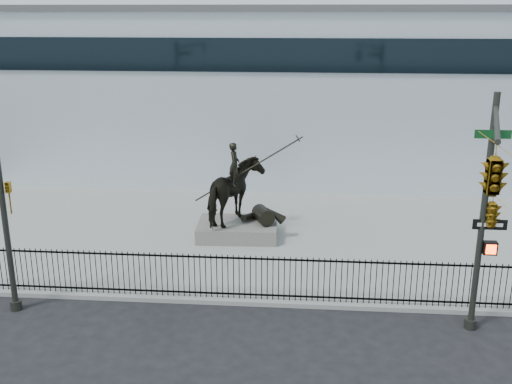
{
  "coord_description": "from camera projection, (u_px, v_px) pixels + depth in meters",
  "views": [
    {
      "loc": [
        1.97,
        -16.11,
        9.08
      ],
      "look_at": [
        0.12,
        6.0,
        2.3
      ],
      "focal_mm": 42.0,
      "sensor_mm": 36.0,
      "label": 1
    }
  ],
  "objects": [
    {
      "name": "equestrian_statue",
      "position": [
        239.0,
        193.0,
        24.04
      ],
      "size": [
        4.12,
        2.63,
        3.49
      ],
      "rotation": [
        0.0,
        0.0,
        0.04
      ],
      "color": "black",
      "rests_on": "statue_plinth"
    },
    {
      "name": "building",
      "position": [
        273.0,
        89.0,
        35.91
      ],
      "size": [
        44.0,
        14.0,
        9.0
      ],
      "primitive_type": "cube",
      "color": "silver",
      "rests_on": "ground"
    },
    {
      "name": "plaza",
      "position": [
        255.0,
        236.0,
        24.81
      ],
      "size": [
        30.0,
        12.0,
        0.15
      ],
      "primitive_type": "cube",
      "color": "gray",
      "rests_on": "ground"
    },
    {
      "name": "ground",
      "position": [
        236.0,
        322.0,
        18.16
      ],
      "size": [
        120.0,
        120.0,
        0.0
      ],
      "primitive_type": "plane",
      "color": "black",
      "rests_on": "ground"
    },
    {
      "name": "picket_fence",
      "position": [
        240.0,
        277.0,
        19.09
      ],
      "size": [
        22.1,
        0.1,
        1.5
      ],
      "color": "black",
      "rests_on": "plaza"
    },
    {
      "name": "traffic_signal_right",
      "position": [
        492.0,
        194.0,
        14.32
      ],
      "size": [
        2.17,
        6.86,
        7.0
      ],
      "color": "#282A24",
      "rests_on": "ground"
    },
    {
      "name": "statue_plinth",
      "position": [
        238.0,
        229.0,
        24.5
      ],
      "size": [
        3.3,
        2.33,
        0.6
      ],
      "primitive_type": "cube",
      "rotation": [
        0.0,
        0.0,
        0.04
      ],
      "color": "#55534E",
      "rests_on": "plaza"
    }
  ]
}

